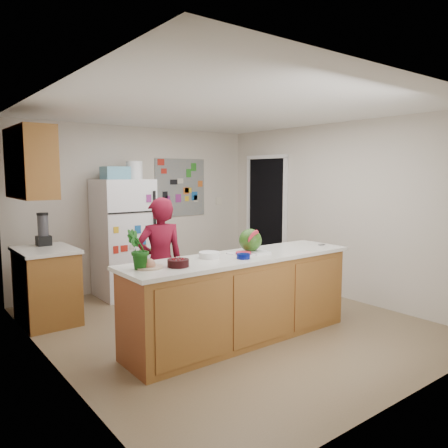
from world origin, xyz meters
TOP-DOWN VIEW (x-y plane):
  - floor at (0.00, 0.00)m, footprint 4.00×4.50m
  - wall_back at (0.00, 2.26)m, footprint 4.00×0.02m
  - wall_left at (-2.01, 0.00)m, footprint 0.02×4.50m
  - wall_right at (2.01, 0.00)m, footprint 0.02×4.50m
  - ceiling at (0.00, 0.00)m, footprint 4.00×4.50m
  - doorway at (1.99, 1.45)m, footprint 0.03×0.85m
  - peninsula_base at (-0.20, -0.50)m, footprint 2.60×0.62m
  - peninsula_top at (-0.20, -0.50)m, footprint 2.68×0.70m
  - side_counter_base at (-1.69, 1.35)m, footprint 0.60×0.80m
  - side_counter_top at (-1.69, 1.35)m, footprint 0.64×0.84m
  - upper_cabinets at (-1.82, 1.30)m, footprint 0.35×1.00m
  - refrigerator at (-0.45, 1.88)m, footprint 0.75×0.70m
  - fridge_top_bin at (-0.55, 1.88)m, footprint 0.35×0.28m
  - photo_collage at (0.75, 2.24)m, footprint 0.95×0.01m
  - person at (-0.68, 0.38)m, footprint 0.62×0.47m
  - blender_appliance at (-1.64, 1.58)m, footprint 0.13×0.13m
  - cutting_board at (-0.07, -0.44)m, footprint 0.43×0.36m
  - watermelon at (-0.01, -0.42)m, footprint 0.25×0.25m
  - watermelon_slice at (-0.17, -0.49)m, footprint 0.16×0.16m
  - cherry_bowl at (-1.03, -0.57)m, footprint 0.27×0.27m
  - white_bowl at (-0.55, -0.40)m, footprint 0.23×0.23m
  - cobalt_bowl at (-0.30, -0.64)m, footprint 0.18×0.18m
  - plate at (-1.27, -0.46)m, footprint 0.34×0.34m
  - paper_towel at (0.04, -0.52)m, footprint 0.21×0.19m
  - keys at (1.00, -0.57)m, footprint 0.09×0.04m
  - potted_plant at (-1.37, -0.45)m, footprint 0.21×0.17m

SIDE VIEW (x-z plane):
  - floor at x=0.00m, z-range -0.02..0.00m
  - side_counter_base at x=-1.69m, z-range 0.00..0.86m
  - peninsula_base at x=-0.20m, z-range 0.00..0.88m
  - person at x=-0.68m, z-range 0.00..1.51m
  - refrigerator at x=-0.45m, z-range 0.00..1.70m
  - side_counter_top at x=-1.69m, z-range 0.86..0.90m
  - peninsula_top at x=-0.20m, z-range 0.88..0.92m
  - cutting_board at x=-0.07m, z-range 0.92..0.93m
  - keys at x=1.00m, z-range 0.92..0.93m
  - plate at x=-1.27m, z-range 0.92..0.94m
  - paper_towel at x=0.04m, z-range 0.92..0.94m
  - watermelon_slice at x=-0.17m, z-range 0.93..0.95m
  - cobalt_bowl at x=-0.30m, z-range 0.92..0.97m
  - white_bowl at x=-0.55m, z-range 0.92..0.98m
  - cherry_bowl at x=-1.03m, z-range 0.92..0.99m
  - doorway at x=1.99m, z-range 0.00..2.04m
  - watermelon at x=-0.01m, z-range 0.93..1.18m
  - blender_appliance at x=-1.64m, z-range 0.90..1.28m
  - potted_plant at x=-1.37m, z-range 0.92..1.29m
  - wall_back at x=0.00m, z-range 0.00..2.50m
  - wall_left at x=-2.01m, z-range 0.00..2.50m
  - wall_right at x=2.01m, z-range 0.00..2.50m
  - photo_collage at x=0.75m, z-range 1.08..2.02m
  - fridge_top_bin at x=-0.55m, z-range 1.70..1.88m
  - upper_cabinets at x=-1.82m, z-range 1.50..2.30m
  - ceiling at x=0.00m, z-range 2.50..2.52m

